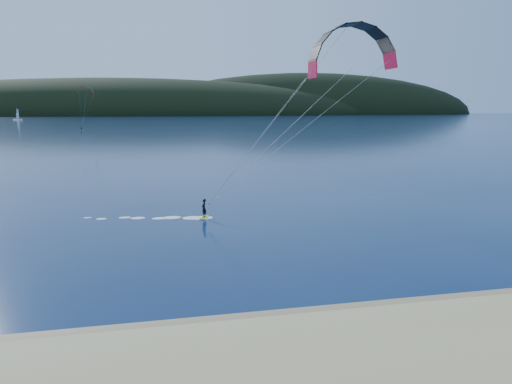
% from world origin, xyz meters
% --- Properties ---
extents(wet_sand, '(220.00, 2.50, 0.10)m').
position_xyz_m(wet_sand, '(0.00, 4.50, 0.05)').
color(wet_sand, '#927C55').
rests_on(wet_sand, ground).
extents(headland, '(1200.00, 310.00, 140.00)m').
position_xyz_m(headland, '(0.63, 745.28, 0.00)').
color(headland, black).
rests_on(headland, ground).
extents(kitesurfer_near, '(25.10, 8.53, 16.41)m').
position_xyz_m(kitesurfer_near, '(10.31, 19.97, 11.92)').
color(kitesurfer_near, '#CDE41A').
rests_on(kitesurfer_near, ground).
extents(kitesurfer_far, '(7.72, 6.43, 18.43)m').
position_xyz_m(kitesurfer_far, '(-33.92, 195.92, 15.27)').
color(kitesurfer_far, '#CDE41A').
rests_on(kitesurfer_far, ground).
extents(sailboat, '(7.58, 4.72, 10.55)m').
position_xyz_m(sailboat, '(-119.25, 404.96, 0.78)').
color(sailboat, white).
rests_on(sailboat, ground).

